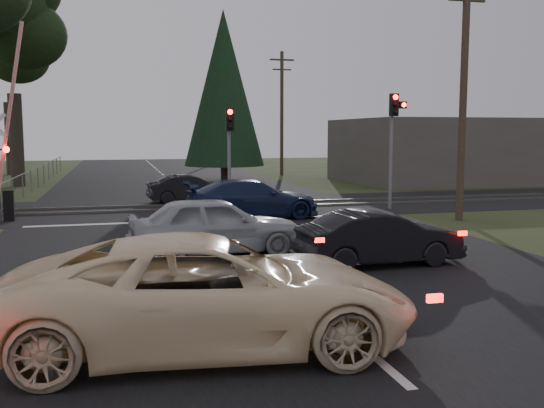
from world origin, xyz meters
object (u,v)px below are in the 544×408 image
object	(u,v)px
utility_pole_far	(223,119)
cream_coupe	(210,293)
crossing_signal	(3,164)
dark_car_far	(190,189)
traffic_signal_center	(230,141)
silver_car	(215,226)
blue_sedan	(252,199)
utility_pole_near	(464,87)
dark_hatchback	(380,238)
traffic_signal_right	(394,128)
utility_pole_mid	(282,111)

from	to	relation	value
utility_pole_far	cream_coupe	distance (m)	60.76
crossing_signal	dark_car_far	size ratio (longest dim) A/B	1.85
traffic_signal_center	silver_car	size ratio (longest dim) A/B	0.92
traffic_signal_center	blue_sedan	size ratio (longest dim) A/B	0.83
utility_pole_near	dark_hatchback	distance (m)	9.45
utility_pole_near	silver_car	xyz separation A→B (m)	(-9.50, -3.93, -3.97)
traffic_signal_center	dark_car_far	xyz separation A→B (m)	(-1.20, 3.47, -2.19)
utility_pole_far	blue_sedan	size ratio (longest dim) A/B	1.82
crossing_signal	traffic_signal_right	world-z (taller)	crossing_signal
silver_car	utility_pole_far	bearing A→B (deg)	-13.27
silver_car	blue_sedan	distance (m)	6.64
dark_hatchback	silver_car	bearing A→B (deg)	55.88
crossing_signal	traffic_signal_right	xyz separation A→B (m)	(14.82, -0.31, 1.26)
crossing_signal	utility_pole_far	xyz separation A→B (m)	(15.77, 45.21, 2.67)
crossing_signal	utility_pole_near	world-z (taller)	utility_pole_near
silver_car	blue_sedan	size ratio (longest dim) A/B	0.90
crossing_signal	silver_car	distance (m)	10.04
crossing_signal	cream_coupe	xyz separation A→B (m)	(5.11, -14.48, -1.23)
traffic_signal_right	utility_pole_far	distance (m)	45.56
utility_pole_far	dark_car_far	world-z (taller)	utility_pole_far
crossing_signal	dark_hatchback	size ratio (longest dim) A/B	1.78
crossing_signal	traffic_signal_center	size ratio (longest dim) A/B	1.70
utility_pole_near	utility_pole_mid	size ratio (longest dim) A/B	1.00
utility_pole_mid	silver_car	distance (m)	29.77
cream_coupe	utility_pole_far	bearing A→B (deg)	-4.62
traffic_signal_right	utility_pole_near	distance (m)	3.87
dark_car_far	utility_pole_mid	bearing A→B (deg)	-34.34
crossing_signal	utility_pole_mid	xyz separation A→B (m)	(15.77, 20.21, 2.67)
utility_pole_mid	traffic_signal_right	bearing A→B (deg)	-92.66
traffic_signal_right	silver_car	xyz separation A→B (m)	(-8.54, -7.41, -2.56)
traffic_signal_center	silver_car	world-z (taller)	traffic_signal_center
silver_car	dark_car_far	size ratio (longest dim) A/B	1.18
utility_pole_mid	cream_coupe	size ratio (longest dim) A/B	1.52
dark_car_far	dark_hatchback	bearing A→B (deg)	-174.53
utility_pole_near	utility_pole_far	xyz separation A→B (m)	(0.00, 49.00, 0.00)
utility_pole_near	traffic_signal_right	bearing A→B (deg)	105.34
traffic_signal_center	dark_hatchback	world-z (taller)	traffic_signal_center
cream_coupe	silver_car	xyz separation A→B (m)	(1.16, 6.76, -0.07)
utility_pole_far	dark_car_far	size ratio (longest dim) A/B	2.39
dark_hatchback	utility_pole_mid	bearing A→B (deg)	-13.67
crossing_signal	traffic_signal_center	bearing A→B (deg)	6.15
cream_coupe	silver_car	world-z (taller)	cream_coupe
utility_pole_near	cream_coupe	world-z (taller)	utility_pole_near
traffic_signal_center	silver_car	distance (m)	9.08
crossing_signal	dark_hatchback	world-z (taller)	crossing_signal
silver_car	utility_pole_near	bearing A→B (deg)	-70.59
dark_hatchback	dark_car_far	bearing A→B (deg)	8.48
utility_pole_far	silver_car	bearing A→B (deg)	-100.17
utility_pole_far	utility_pole_mid	bearing A→B (deg)	-90.00
traffic_signal_right	blue_sedan	xyz separation A→B (m)	(-6.18, -1.20, -2.60)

